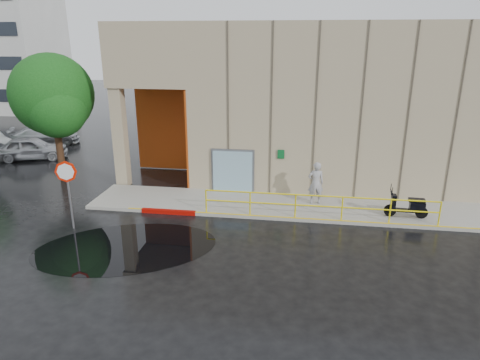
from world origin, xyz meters
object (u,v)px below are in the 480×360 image
object	(u,v)px
scooter	(408,200)
car_a	(31,148)
car_c	(45,136)
tree_near	(53,98)
person	(316,183)
stop_sign	(67,181)
red_curb	(169,212)

from	to	relation	value
scooter	car_a	size ratio (longest dim) A/B	0.42
car_c	tree_near	bearing A→B (deg)	-169.01
scooter	car_a	bearing A→B (deg)	166.02
person	stop_sign	distance (m)	10.42
scooter	red_curb	bearing A→B (deg)	-172.75
red_curb	scooter	bearing A→B (deg)	4.41
person	car_a	size ratio (longest dim) A/B	0.46
car_c	red_curb	bearing A→B (deg)	-157.43
scooter	red_curb	world-z (taller)	scooter
person	scooter	distance (m)	3.89
car_a	stop_sign	bearing A→B (deg)	-158.94
person	car_a	world-z (taller)	person
person	car_a	bearing A→B (deg)	-25.80
stop_sign	tree_near	xyz separation A→B (m)	(-3.60, 5.64, 2.34)
person	scooter	size ratio (longest dim) A/B	1.10
scooter	stop_sign	distance (m)	13.73
red_curb	person	bearing A→B (deg)	16.02
person	car_c	xyz separation A→B (m)	(-18.79, 9.06, -0.46)
person	red_curb	size ratio (longest dim) A/B	0.81
tree_near	stop_sign	bearing A→B (deg)	-57.40
person	car_c	bearing A→B (deg)	-34.42
car_a	red_curb	bearing A→B (deg)	-142.04
stop_sign	car_c	distance (m)	15.86
scooter	person	bearing A→B (deg)	167.40
person	tree_near	world-z (taller)	tree_near
scooter	car_c	world-z (taller)	scooter
person	stop_sign	bearing A→B (deg)	12.98
stop_sign	red_curb	bearing A→B (deg)	43.14
stop_sign	car_a	bearing A→B (deg)	142.25
scooter	car_a	world-z (taller)	scooter
car_a	car_c	world-z (taller)	car_a
stop_sign	car_c	bearing A→B (deg)	137.31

